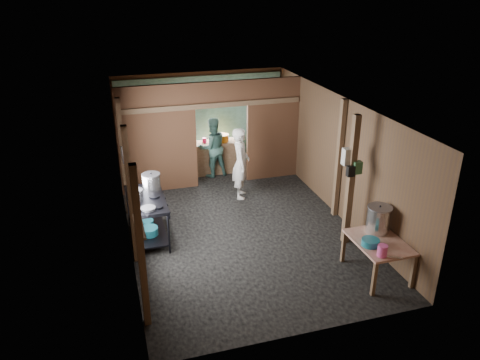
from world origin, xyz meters
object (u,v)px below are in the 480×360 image
object	(u,v)px
stock_pot	(379,220)
cook	(241,163)
yellow_tub	(222,138)
gas_range	(147,218)
stove_pot_large	(151,182)
prep_table	(377,258)
pink_bucket	(382,251)

from	to	relation	value
stock_pot	cook	world-z (taller)	cook
stock_pot	yellow_tub	size ratio (longest dim) A/B	1.51
gas_range	stove_pot_large	bearing A→B (deg)	64.12
gas_range	stock_pot	size ratio (longest dim) A/B	2.98
gas_range	prep_table	xyz separation A→B (m)	(3.71, -2.40, -0.11)
gas_range	pink_bucket	size ratio (longest dim) A/B	7.70
prep_table	stove_pot_large	size ratio (longest dim) A/B	3.05
gas_range	pink_bucket	distance (m)	4.50
prep_table	pink_bucket	distance (m)	0.64
prep_table	cook	distance (m)	4.01
gas_range	stock_pot	world-z (taller)	stock_pot
gas_range	yellow_tub	distance (m)	3.84
gas_range	pink_bucket	world-z (taller)	gas_range
gas_range	pink_bucket	xyz separation A→B (m)	(3.50, -2.82, 0.32)
gas_range	cook	size ratio (longest dim) A/B	0.89
gas_range	yellow_tub	size ratio (longest dim) A/B	4.50
gas_range	cook	world-z (taller)	cook
stove_pot_large	cook	bearing A→B (deg)	24.55
prep_table	pink_bucket	size ratio (longest dim) A/B	5.78
stove_pot_large	pink_bucket	bearing A→B (deg)	-43.59
prep_table	stove_pot_large	distance (m)	4.54
stock_pot	stove_pot_large	bearing A→B (deg)	146.67
stock_pot	cook	bearing A→B (deg)	114.01
prep_table	stove_pot_large	bearing A→B (deg)	142.19
stove_pot_large	stock_pot	distance (m)	4.42
pink_bucket	yellow_tub	bearing A→B (deg)	101.29
gas_range	prep_table	bearing A→B (deg)	-32.86
cook	stock_pot	bearing A→B (deg)	-140.85
pink_bucket	yellow_tub	distance (m)	5.94
gas_range	cook	bearing A→B (deg)	29.83
stock_pot	yellow_tub	world-z (taller)	stock_pot
stove_pot_large	stock_pot	size ratio (longest dim) A/B	0.73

